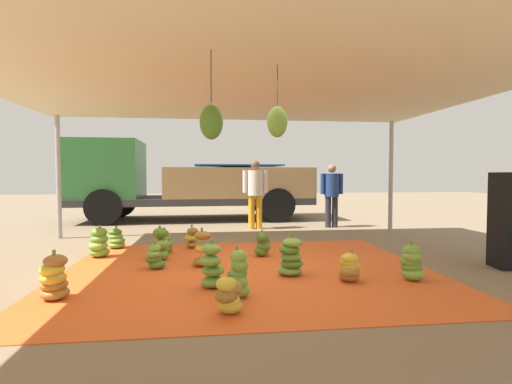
% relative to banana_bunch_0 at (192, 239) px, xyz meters
% --- Properties ---
extents(ground_plane, '(40.00, 40.00, 0.00)m').
position_rel_banana_bunch_0_xyz_m(ground_plane, '(0.87, 1.23, -0.19)').
color(ground_plane, '#7F6B51').
extents(tarp_orange, '(5.27, 4.45, 0.01)m').
position_rel_banana_bunch_0_xyz_m(tarp_orange, '(0.87, -1.77, -0.18)').
color(tarp_orange, '#E05B23').
rests_on(tarp_orange, ground).
extents(tent_canopy, '(8.00, 7.00, 2.73)m').
position_rel_banana_bunch_0_xyz_m(tent_canopy, '(0.87, -1.88, 2.46)').
color(tent_canopy, '#9EA0A5').
rests_on(tent_canopy, ground).
extents(banana_bunch_0, '(0.37, 0.36, 0.44)m').
position_rel_banana_bunch_0_xyz_m(banana_bunch_0, '(0.00, 0.00, 0.00)').
color(banana_bunch_0, '#996628').
rests_on(banana_bunch_0, tarp_orange).
extents(banana_bunch_1, '(0.43, 0.43, 0.58)m').
position_rel_banana_bunch_0_xyz_m(banana_bunch_1, '(0.22, -1.46, 0.06)').
color(banana_bunch_1, '#996628').
rests_on(banana_bunch_1, tarp_orange).
extents(banana_bunch_2, '(0.47, 0.45, 0.57)m').
position_rel_banana_bunch_0_xyz_m(banana_bunch_2, '(1.43, -2.15, 0.06)').
color(banana_bunch_2, '#6B9E38').
rests_on(banana_bunch_2, tarp_orange).
extents(banana_bunch_3, '(0.38, 0.40, 0.42)m').
position_rel_banana_bunch_0_xyz_m(banana_bunch_3, '(2.12, -2.55, -0.00)').
color(banana_bunch_3, '#996628').
rests_on(banana_bunch_3, tarp_orange).
extents(banana_bunch_4, '(0.38, 0.41, 0.50)m').
position_rel_banana_bunch_0_xyz_m(banana_bunch_4, '(2.95, -2.57, 0.04)').
color(banana_bunch_4, '#75A83D').
rests_on(banana_bunch_4, tarp_orange).
extents(banana_bunch_5, '(0.42, 0.42, 0.59)m').
position_rel_banana_bunch_0_xyz_m(banana_bunch_5, '(0.35, -2.58, 0.07)').
color(banana_bunch_5, '#6B9E38').
rests_on(banana_bunch_5, tarp_orange).
extents(banana_bunch_6, '(0.39, 0.40, 0.45)m').
position_rel_banana_bunch_0_xyz_m(banana_bunch_6, '(-0.46, -0.41, 0.02)').
color(banana_bunch_6, '#518428').
rests_on(banana_bunch_6, tarp_orange).
extents(banana_bunch_7, '(0.44, 0.45, 0.53)m').
position_rel_banana_bunch_0_xyz_m(banana_bunch_7, '(-1.52, -0.62, 0.05)').
color(banana_bunch_7, '#60932D').
rests_on(banana_bunch_7, tarp_orange).
extents(banana_bunch_8, '(0.31, 0.36, 0.57)m').
position_rel_banana_bunch_0_xyz_m(banana_bunch_8, '(0.65, -2.99, 0.07)').
color(banana_bunch_8, '#75A83D').
rests_on(banana_bunch_8, tarp_orange).
extents(banana_bunch_9, '(0.35, 0.34, 0.42)m').
position_rel_banana_bunch_0_xyz_m(banana_bunch_9, '(0.51, -3.51, 0.00)').
color(banana_bunch_9, gold).
rests_on(banana_bunch_9, tarp_orange).
extents(banana_bunch_10, '(0.42, 0.43, 0.55)m').
position_rel_banana_bunch_0_xyz_m(banana_bunch_10, '(-1.38, -2.86, 0.06)').
color(banana_bunch_10, '#996628').
rests_on(banana_bunch_10, tarp_orange).
extents(banana_bunch_11, '(0.41, 0.40, 0.56)m').
position_rel_banana_bunch_0_xyz_m(banana_bunch_11, '(-0.46, -1.00, 0.07)').
color(banana_bunch_11, '#60932D').
rests_on(banana_bunch_11, tarp_orange).
extents(banana_bunch_12, '(0.33, 0.31, 0.42)m').
position_rel_banana_bunch_0_xyz_m(banana_bunch_12, '(-0.48, -1.56, -0.01)').
color(banana_bunch_12, '#477523').
rests_on(banana_bunch_12, tarp_orange).
extents(banana_bunch_13, '(0.40, 0.40, 0.42)m').
position_rel_banana_bunch_0_xyz_m(banana_bunch_13, '(-1.42, 0.16, -0.01)').
color(banana_bunch_13, '#60932D').
rests_on(banana_bunch_13, tarp_orange).
extents(banana_bunch_14, '(0.32, 0.35, 0.45)m').
position_rel_banana_bunch_0_xyz_m(banana_bunch_14, '(1.21, -0.90, 0.02)').
color(banana_bunch_14, '#477523').
rests_on(banana_bunch_14, tarp_orange).
extents(cargo_truck_main, '(7.21, 2.59, 2.40)m').
position_rel_banana_bunch_0_xyz_m(cargo_truck_main, '(-0.51, 4.76, 1.00)').
color(cargo_truck_main, '#2D2D2D').
rests_on(cargo_truck_main, ground).
extents(worker_0, '(0.64, 0.39, 1.75)m').
position_rel_banana_bunch_0_xyz_m(worker_0, '(1.49, 2.46, 0.84)').
color(worker_0, orange).
rests_on(worker_0, ground).
extents(worker_1, '(0.61, 0.37, 1.66)m').
position_rel_banana_bunch_0_xyz_m(worker_1, '(3.53, 2.52, 0.78)').
color(worker_1, '#26262D').
rests_on(worker_1, ground).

